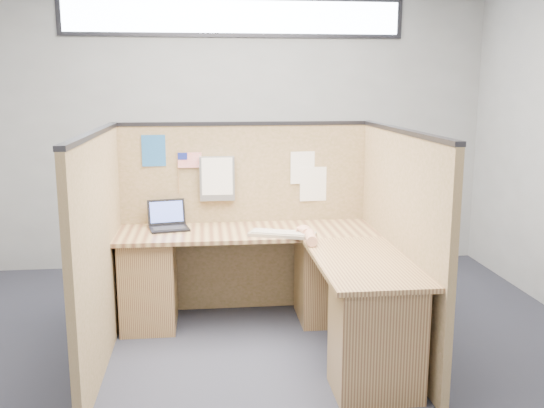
{
  "coord_description": "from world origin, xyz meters",
  "views": [
    {
      "loc": [
        -0.31,
        -3.78,
        1.82
      ],
      "look_at": [
        0.17,
        0.5,
        0.96
      ],
      "focal_mm": 40.0,
      "sensor_mm": 36.0,
      "label": 1
    }
  ],
  "objects": [
    {
      "name": "wall_back",
      "position": [
        0.0,
        2.25,
        1.4
      ],
      "size": [
        5.0,
        0.0,
        5.0
      ],
      "primitive_type": "plane",
      "rotation": [
        1.57,
        0.0,
        0.0
      ],
      "color": "gray",
      "rests_on": "floor"
    },
    {
      "name": "keyboard",
      "position": [
        0.24,
        0.48,
        0.75
      ],
      "size": [
        0.51,
        0.32,
        0.03
      ],
      "rotation": [
        0.0,
        0.0,
        -0.35
      ],
      "color": "gray",
      "rests_on": "l_desk"
    },
    {
      "name": "american_flag",
      "position": [
        -0.45,
        0.96,
        1.23
      ],
      "size": [
        0.19,
        0.01,
        0.32
      ],
      "color": "olive",
      "rests_on": "cubicle_partitions"
    },
    {
      "name": "paper_left",
      "position": [
        0.47,
        0.97,
        1.16
      ],
      "size": [
        0.2,
        0.02,
        0.26
      ],
      "primitive_type": "cube",
      "rotation": [
        0.0,
        0.0,
        0.08
      ],
      "color": "white",
      "rests_on": "cubicle_partitions"
    },
    {
      "name": "floor",
      "position": [
        0.0,
        0.0,
        0.0
      ],
      "size": [
        5.0,
        5.0,
        0.0
      ],
      "primitive_type": "plane",
      "color": "#20232D",
      "rests_on": "ground"
    },
    {
      "name": "file_holder",
      "position": [
        -0.22,
        0.94,
        1.09
      ],
      "size": [
        0.27,
        0.05,
        0.35
      ],
      "color": "slate",
      "rests_on": "cubicle_partitions"
    },
    {
      "name": "mouse",
      "position": [
        0.4,
        0.48,
        0.75
      ],
      "size": [
        0.12,
        0.08,
        0.05
      ],
      "primitive_type": "ellipsoid",
      "rotation": [
        0.0,
        0.0,
        -0.14
      ],
      "color": "silver",
      "rests_on": "l_desk"
    },
    {
      "name": "l_desk",
      "position": [
        0.18,
        0.29,
        0.39
      ],
      "size": [
        1.95,
        1.75,
        0.73
      ],
      "color": "brown",
      "rests_on": "floor"
    },
    {
      "name": "clerestory_window",
      "position": [
        0.0,
        2.23,
        2.45
      ],
      "size": [
        3.3,
        0.04,
        0.38
      ],
      "color": "#232328",
      "rests_on": "wall_back"
    },
    {
      "name": "cubicle_partitions",
      "position": [
        0.0,
        0.43,
        0.77
      ],
      "size": [
        2.06,
        1.83,
        1.53
      ],
      "color": "brown",
      "rests_on": "floor"
    },
    {
      "name": "hand_forearm",
      "position": [
        0.41,
        0.33,
        0.77
      ],
      "size": [
        0.11,
        0.4,
        0.08
      ],
      "color": "tan",
      "rests_on": "l_desk"
    },
    {
      "name": "paper_right",
      "position": [
        0.56,
        0.97,
        1.03
      ],
      "size": [
        0.22,
        0.02,
        0.28
      ],
      "primitive_type": "cube",
      "rotation": [
        0.0,
        0.0,
        0.06
      ],
      "color": "white",
      "rests_on": "cubicle_partitions"
    },
    {
      "name": "blue_poster",
      "position": [
        -0.7,
        0.97,
        1.31
      ],
      "size": [
        0.18,
        0.01,
        0.24
      ],
      "primitive_type": "cube",
      "rotation": [
        0.0,
        0.0,
        0.04
      ],
      "color": "#215998",
      "rests_on": "cubicle_partitions"
    },
    {
      "name": "laptop",
      "position": [
        -0.59,
        0.81,
        0.78
      ],
      "size": [
        0.32,
        0.33,
        0.21
      ],
      "rotation": [
        0.0,
        0.0,
        0.19
      ],
      "color": "black",
      "rests_on": "l_desk"
    },
    {
      "name": "wall_front",
      "position": [
        0.0,
        -2.25,
        1.4
      ],
      "size": [
        5.0,
        0.0,
        5.0
      ],
      "primitive_type": "plane",
      "rotation": [
        -1.57,
        0.0,
        0.0
      ],
      "color": "gray",
      "rests_on": "floor"
    }
  ]
}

